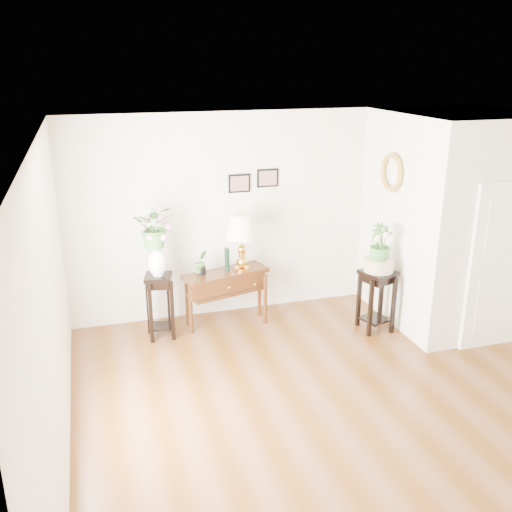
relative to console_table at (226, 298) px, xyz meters
name	(u,v)px	position (x,y,z in m)	size (l,w,h in m)	color
floor	(369,405)	(0.96, -2.32, -0.38)	(6.00, 5.50, 0.02)	brown
ceiling	(389,134)	(0.96, -2.32, 2.42)	(6.00, 5.50, 0.02)	white
wall_back	(284,212)	(0.96, 0.43, 1.02)	(6.00, 0.02, 2.80)	silver
wall_left	(52,319)	(-2.04, -2.32, 1.02)	(0.02, 5.50, 2.80)	silver
partition	(454,218)	(3.06, -0.55, 1.02)	(1.80, 1.95, 2.80)	silver
door	(501,267)	(3.06, -1.55, 0.67)	(0.90, 0.05, 2.10)	white
art_print_left	(239,183)	(0.31, 0.41, 1.47)	(0.30, 0.02, 0.25)	black
art_print_right	(268,178)	(0.71, 0.41, 1.52)	(0.30, 0.02, 0.25)	black
wall_ornament	(392,172)	(2.12, -0.42, 1.67)	(0.51, 0.51, 0.07)	gold
console_table	(226,298)	(0.00, 0.00, 0.00)	(1.14, 0.38, 0.76)	black
table_lamp	(242,245)	(0.22, 0.00, 0.73)	(0.44, 0.44, 0.78)	gold
green_vase	(227,259)	(0.02, 0.00, 0.55)	(0.07, 0.07, 0.32)	black
potted_plant	(201,263)	(-0.33, 0.00, 0.54)	(0.17, 0.14, 0.32)	#457F36
plant_stand_a	(160,306)	(-0.91, -0.12, 0.05)	(0.33, 0.33, 0.85)	black
porcelain_vase	(157,258)	(-0.91, -0.12, 0.70)	(0.24, 0.24, 0.41)	white
lily_arrangement	(155,224)	(-0.91, -0.12, 1.15)	(0.50, 0.43, 0.55)	#457F36
plant_stand_b	(376,300)	(1.86, -0.73, 0.03)	(0.39, 0.39, 0.83)	black
ceramic_bowl	(379,265)	(1.86, -0.73, 0.53)	(0.38, 0.38, 0.17)	beige
narcissus	(380,243)	(1.86, -0.73, 0.82)	(0.28, 0.28, 0.51)	#457F36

